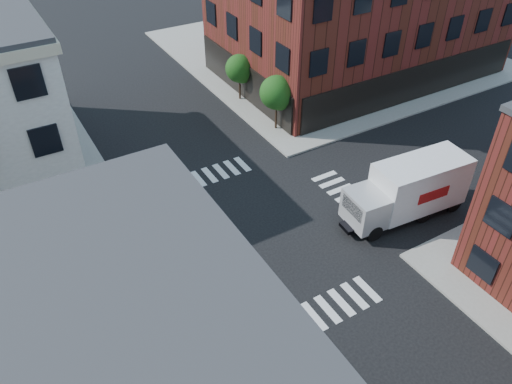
% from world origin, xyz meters
% --- Properties ---
extents(ground, '(120.00, 120.00, 0.00)m').
position_xyz_m(ground, '(0.00, 0.00, 0.00)').
color(ground, black).
rests_on(ground, ground).
extents(sidewalk_ne, '(30.00, 30.00, 0.15)m').
position_xyz_m(sidewalk_ne, '(21.00, 21.00, 0.07)').
color(sidewalk_ne, gray).
rests_on(sidewalk_ne, ground).
extents(building_ne, '(25.00, 16.00, 12.00)m').
position_xyz_m(building_ne, '(20.50, 16.00, 6.00)').
color(building_ne, '#431A10').
rests_on(building_ne, ground).
extents(tree_near, '(2.69, 2.69, 4.49)m').
position_xyz_m(tree_near, '(7.56, 9.98, 3.16)').
color(tree_near, black).
rests_on(tree_near, ground).
extents(tree_far, '(2.43, 2.43, 4.07)m').
position_xyz_m(tree_far, '(7.56, 15.98, 2.87)').
color(tree_far, black).
rests_on(tree_far, ground).
extents(signal_pole, '(1.29, 1.24, 4.60)m').
position_xyz_m(signal_pole, '(-6.72, -6.68, 2.86)').
color(signal_pole, black).
rests_on(signal_pole, ground).
extents(box_truck, '(8.61, 3.21, 3.82)m').
position_xyz_m(box_truck, '(8.97, -3.24, 1.99)').
color(box_truck, silver).
rests_on(box_truck, ground).
extents(traffic_cone, '(0.40, 0.40, 0.66)m').
position_xyz_m(traffic_cone, '(-4.18, -4.64, 0.32)').
color(traffic_cone, red).
rests_on(traffic_cone, ground).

